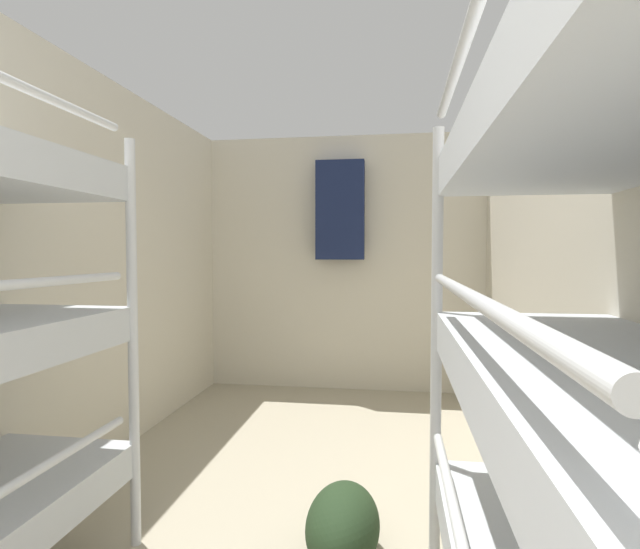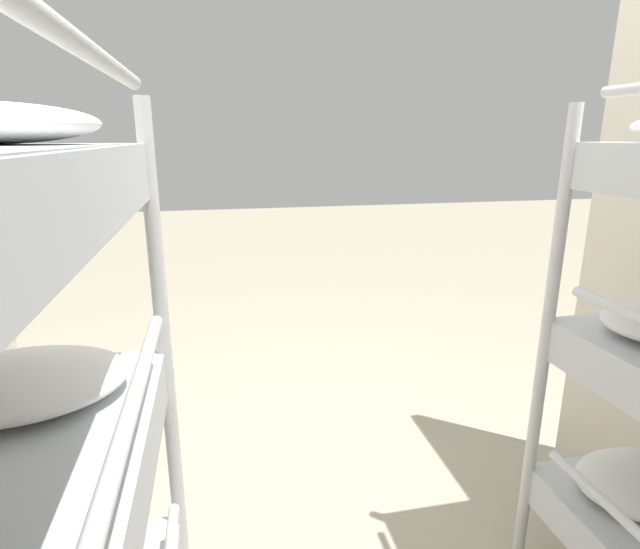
{
  "view_description": "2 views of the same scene",
  "coord_description": "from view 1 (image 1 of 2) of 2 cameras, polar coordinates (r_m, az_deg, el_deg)",
  "views": [
    {
      "loc": [
        0.49,
        0.33,
        1.3
      ],
      "look_at": [
        -0.02,
        3.62,
        1.15
      ],
      "focal_mm": 28.0,
      "sensor_mm": 36.0,
      "label": 1
    },
    {
      "loc": [
        0.48,
        2.01,
        1.68
      ],
      "look_at": [
        0.13,
        0.38,
        1.22
      ],
      "focal_mm": 28.0,
      "sensor_mm": 36.0,
      "label": 2
    }
  ],
  "objects": [
    {
      "name": "bunk_stack_right_near",
      "position": [
        1.2,
        32.4,
        -12.18
      ],
      "size": [
        0.66,
        1.81,
        1.82
      ],
      "color": "silver",
      "rests_on": "ground_plane"
    },
    {
      "name": "wall_left",
      "position": [
        2.82,
        -31.09,
        0.04
      ],
      "size": [
        0.06,
        5.11,
        2.38
      ],
      "color": "beige",
      "rests_on": "ground_plane"
    },
    {
      "name": "wall_right",
      "position": [
        2.32,
        29.66,
        -0.39
      ],
      "size": [
        0.06,
        5.11,
        2.38
      ],
      "color": "beige",
      "rests_on": "ground_plane"
    },
    {
      "name": "hanging_coat",
      "position": [
        4.59,
        2.31,
        7.35
      ],
      "size": [
        0.44,
        0.12,
        0.9
      ],
      "color": "#192347"
    },
    {
      "name": "duffel_bag",
      "position": [
        2.33,
        2.63,
        -26.73
      ],
      "size": [
        0.31,
        0.51,
        0.31
      ],
      "color": "#23381E",
      "rests_on": "ground_plane"
    },
    {
      "name": "wall_back",
      "position": [
        4.72,
        2.76,
        1.26
      ],
      "size": [
        2.7,
        0.06,
        2.38
      ],
      "color": "beige",
      "rests_on": "ground_plane"
    }
  ]
}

